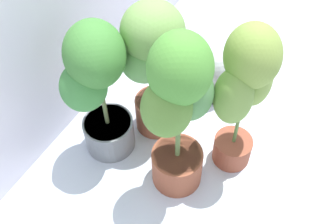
{
  "coord_description": "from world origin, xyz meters",
  "views": [
    {
      "loc": [
        -0.94,
        -0.37,
        1.89
      ],
      "look_at": [
        0.18,
        0.25,
        0.33
      ],
      "focal_mm": 42.73,
      "sensor_mm": 36.0,
      "label": 1
    }
  ],
  "objects": [
    {
      "name": "potted_plant_front_right",
      "position": [
        0.3,
        -0.08,
        0.57
      ],
      "size": [
        0.39,
        0.33,
        0.92
      ],
      "color": "#974A32",
      "rests_on": "ground"
    },
    {
      "name": "ground_plane",
      "position": [
        0.0,
        0.0,
        0.0
      ],
      "size": [
        8.0,
        8.0,
        0.0
      ],
      "primitive_type": "plane",
      "color": "silver",
      "rests_on": "ground"
    },
    {
      "name": "potted_plant_back_center",
      "position": [
        0.04,
        0.56,
        0.49
      ],
      "size": [
        0.43,
        0.42,
        0.84
      ],
      "color": "slate",
      "rests_on": "ground"
    },
    {
      "name": "potted_plant_center",
      "position": [
        0.04,
        0.12,
        0.56
      ],
      "size": [
        0.39,
        0.3,
        0.97
      ],
      "color": "brown",
      "rests_on": "ground"
    },
    {
      "name": "floor_fan",
      "position": [
        0.69,
        0.2,
        0.21
      ],
      "size": [
        0.22,
        0.22,
        0.33
      ],
      "rotation": [
        0.0,
        0.0,
        0.14
      ],
      "color": "#252628",
      "rests_on": "ground"
    },
    {
      "name": "potted_plant_back_right",
      "position": [
        0.29,
        0.4,
        0.52
      ],
      "size": [
        0.4,
        0.4,
        0.85
      ],
      "color": "brown",
      "rests_on": "ground"
    }
  ]
}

